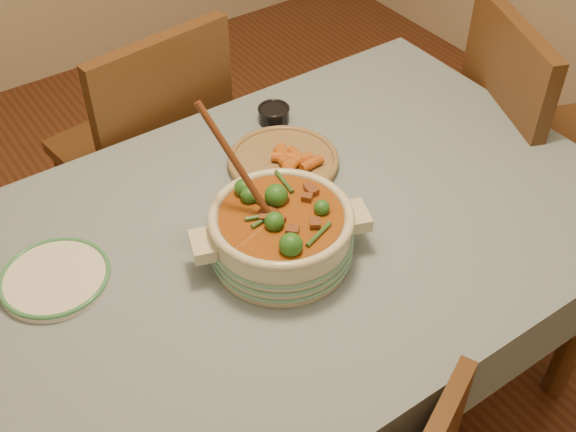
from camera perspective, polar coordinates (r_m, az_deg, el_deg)
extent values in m
plane|color=#4A2415|center=(2.31, -0.09, -14.65)|extent=(4.50, 4.50, 0.00)
cube|color=brown|center=(1.75, -0.11, -1.69)|extent=(1.60, 1.00, 0.05)
cube|color=gray|center=(1.73, -0.11, -1.02)|extent=(1.68, 1.08, 0.01)
cylinder|color=brown|center=(2.60, 7.75, 4.29)|extent=(0.07, 0.07, 0.70)
cylinder|color=beige|center=(1.62, -0.53, -1.63)|extent=(0.40, 0.40, 0.12)
torus|color=beige|center=(1.57, -0.55, -0.03)|extent=(0.32, 0.32, 0.02)
cube|color=beige|center=(1.64, 5.42, -0.01)|extent=(0.08, 0.10, 0.03)
cube|color=beige|center=(1.58, -6.75, -2.34)|extent=(0.08, 0.10, 0.03)
cylinder|color=#924315|center=(1.58, -0.54, -0.23)|extent=(0.28, 0.28, 0.02)
cylinder|color=white|center=(1.68, -17.91, -4.74)|extent=(0.32, 0.32, 0.02)
torus|color=#3C8557|center=(1.67, -17.96, -4.56)|extent=(0.24, 0.24, 0.01)
cylinder|color=black|center=(2.05, -1.13, 7.98)|extent=(0.09, 0.09, 0.04)
torus|color=black|center=(2.04, -1.14, 8.49)|extent=(0.09, 0.09, 0.01)
cylinder|color=black|center=(2.05, -1.13, 8.29)|extent=(0.07, 0.07, 0.01)
cylinder|color=olive|center=(1.90, -0.38, 4.27)|extent=(0.29, 0.29, 0.02)
torus|color=olive|center=(1.89, -0.38, 4.52)|extent=(0.29, 0.29, 0.02)
cube|color=#532F19|center=(2.45, -11.71, 5.17)|extent=(0.51, 0.51, 0.04)
cube|color=#532F19|center=(2.16, -9.59, 7.91)|extent=(0.46, 0.10, 0.49)
cylinder|color=#532F19|center=(2.81, -9.88, 4.66)|extent=(0.04, 0.04, 0.49)
cylinder|color=#532F19|center=(2.68, -16.76, 1.07)|extent=(0.04, 0.04, 0.49)
cylinder|color=#532F19|center=(2.55, -4.89, 0.68)|extent=(0.04, 0.04, 0.49)
cylinder|color=#532F19|center=(2.41, -12.23, -3.51)|extent=(0.04, 0.04, 0.49)
cube|color=#532F19|center=(2.49, 19.75, 4.41)|extent=(0.61, 0.61, 0.04)
cube|color=#532F19|center=(2.25, 16.50, 8.83)|extent=(0.22, 0.45, 0.50)
cylinder|color=#532F19|center=(2.87, 20.30, 3.37)|extent=(0.04, 0.04, 0.50)
cylinder|color=#532F19|center=(2.44, 16.39, -3.66)|extent=(0.04, 0.04, 0.50)
cylinder|color=#532F19|center=(2.69, 12.90, 2.36)|extent=(0.04, 0.04, 0.50)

